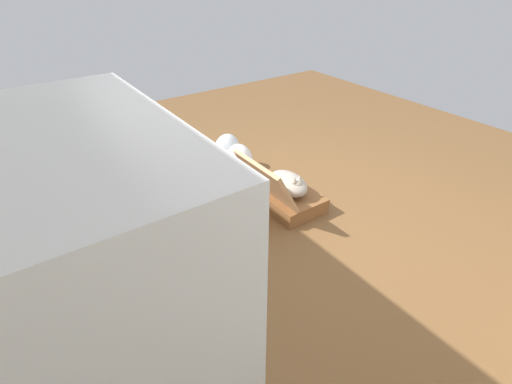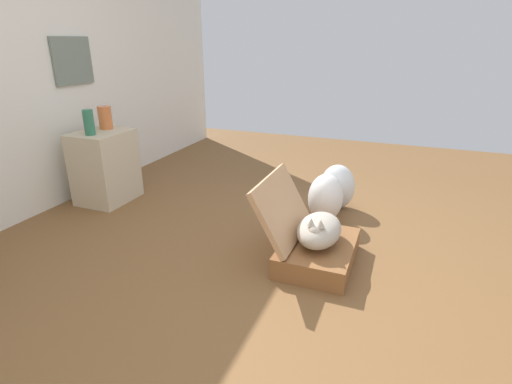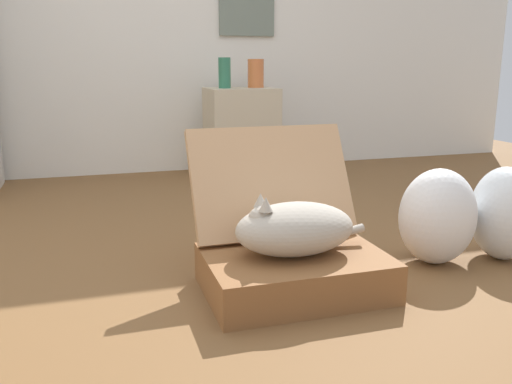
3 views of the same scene
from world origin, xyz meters
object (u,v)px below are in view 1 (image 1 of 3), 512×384
(plastic_bag_white, at_px, (239,163))
(vase_tall, at_px, (12,192))
(cat, at_px, (288,183))
(suitcase_base, at_px, (287,199))
(plastic_bag_clear, at_px, (227,151))
(vase_short, at_px, (0,179))
(side_table, at_px, (29,236))

(plastic_bag_white, height_order, vase_tall, vase_tall)
(cat, distance_m, plastic_bag_white, 0.69)
(suitcase_base, relative_size, vase_tall, 3.02)
(plastic_bag_clear, bearing_deg, vase_tall, 109.52)
(plastic_bag_white, distance_m, vase_short, 2.10)
(cat, relative_size, side_table, 0.80)
(cat, distance_m, side_table, 2.13)
(vase_tall, bearing_deg, plastic_bag_white, -78.21)
(plastic_bag_white, xyz_separation_m, side_table, (-0.29, 1.99, 0.12))
(plastic_bag_white, bearing_deg, suitcase_base, -171.49)
(cat, bearing_deg, side_table, 79.39)
(plastic_bag_clear, bearing_deg, plastic_bag_white, 172.41)
(suitcase_base, xyz_separation_m, cat, (-0.01, 0.00, 0.17))
(side_table, distance_m, vase_tall, 0.45)
(cat, height_order, plastic_bag_clear, plastic_bag_clear)
(vase_tall, xyz_separation_m, vase_short, (0.25, 0.04, -0.00))
(suitcase_base, bearing_deg, side_table, 79.56)
(plastic_bag_clear, xyz_separation_m, side_table, (-0.59, 2.03, 0.12))
(plastic_bag_white, bearing_deg, vase_short, 94.70)
(suitcase_base, bearing_deg, plastic_bag_white, 8.51)
(side_table, bearing_deg, suitcase_base, -100.44)
(vase_tall, bearing_deg, plastic_bag_clear, -70.48)
(side_table, relative_size, vase_tall, 3.02)
(suitcase_base, relative_size, cat, 1.25)
(vase_short, bearing_deg, plastic_bag_white, -85.30)
(suitcase_base, bearing_deg, plastic_bag_clear, 3.55)
(plastic_bag_clear, relative_size, side_table, 0.62)
(plastic_bag_clear, height_order, side_table, side_table)
(plastic_bag_clear, xyz_separation_m, vase_short, (-0.47, 2.06, 0.55))
(cat, height_order, plastic_bag_white, plastic_bag_white)
(suitcase_base, height_order, vase_short, vase_short)
(suitcase_base, height_order, plastic_bag_clear, plastic_bag_clear)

